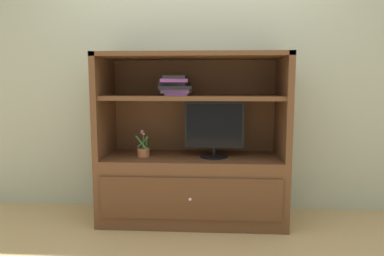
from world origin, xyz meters
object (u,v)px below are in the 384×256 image
(magazine_stack, at_px, (176,85))
(tv_monitor, at_px, (214,129))
(media_console, at_px, (192,168))
(potted_plant, at_px, (144,151))

(magazine_stack, bearing_deg, tv_monitor, -4.19)
(media_console, distance_m, tv_monitor, 0.40)
(tv_monitor, relative_size, potted_plant, 2.14)
(potted_plant, relative_size, magazine_stack, 0.65)
(potted_plant, xyz_separation_m, magazine_stack, (0.27, 0.04, 0.56))
(media_console, bearing_deg, tv_monitor, -10.73)
(media_console, relative_size, tv_monitor, 3.16)
(tv_monitor, height_order, magazine_stack, magazine_stack)
(potted_plant, bearing_deg, tv_monitor, 1.44)
(potted_plant, distance_m, magazine_stack, 0.62)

